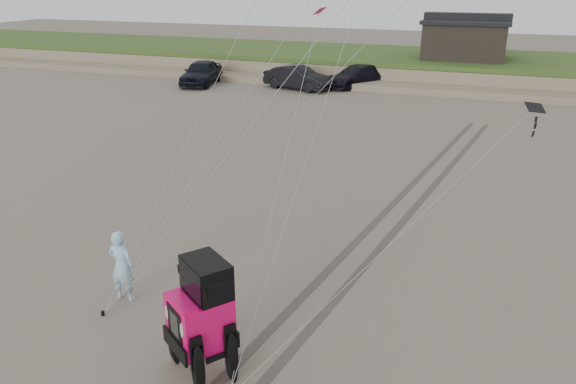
# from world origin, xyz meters

# --- Properties ---
(ground) EXTENTS (160.00, 160.00, 0.00)m
(ground) POSITION_xyz_m (0.00, 0.00, 0.00)
(ground) COLOR #6B6054
(ground) RESTS_ON ground
(dune_ridge) EXTENTS (160.00, 14.25, 1.73)m
(dune_ridge) POSITION_xyz_m (0.00, 37.50, 0.82)
(dune_ridge) COLOR #7A6B54
(dune_ridge) RESTS_ON ground
(cabin) EXTENTS (6.40, 5.40, 3.35)m
(cabin) POSITION_xyz_m (2.00, 37.00, 3.24)
(cabin) COLOR black
(cabin) RESTS_ON dune_ridge
(truck_a) EXTENTS (3.09, 5.61, 1.81)m
(truck_a) POSITION_xyz_m (-16.21, 28.26, 0.90)
(truck_a) COLOR black
(truck_a) RESTS_ON ground
(truck_b) EXTENTS (5.32, 3.04, 1.66)m
(truck_b) POSITION_xyz_m (-8.81, 29.06, 0.83)
(truck_b) COLOR black
(truck_b) RESTS_ON ground
(truck_c) EXTENTS (4.96, 5.77, 1.59)m
(truck_c) POSITION_xyz_m (-4.98, 31.52, 0.80)
(truck_c) COLOR black
(truck_c) RESTS_ON ground
(jeep) EXTENTS (5.05, 5.76, 2.02)m
(jeep) POSITION_xyz_m (-0.15, -0.97, 1.01)
(jeep) COLOR #E90A5F
(jeep) RESTS_ON ground
(man) EXTENTS (0.70, 0.46, 1.89)m
(man) POSITION_xyz_m (-3.35, 0.82, 0.94)
(man) COLOR #98D5EC
(man) RESTS_ON ground
(stake_main) EXTENTS (0.08, 0.08, 0.12)m
(stake_main) POSITION_xyz_m (-3.40, -0.00, 0.06)
(stake_main) COLOR black
(stake_main) RESTS_ON ground
(tire_tracks) EXTENTS (5.22, 29.74, 0.01)m
(tire_tracks) POSITION_xyz_m (2.00, 8.00, 0.00)
(tire_tracks) COLOR #4C443D
(tire_tracks) RESTS_ON ground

